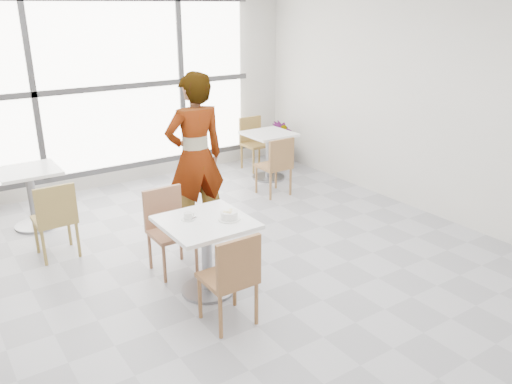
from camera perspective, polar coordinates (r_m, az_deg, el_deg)
floor at (r=5.43m, az=-1.80°, el=-9.04°), size 7.00×7.00×0.00m
wall_back at (r=8.01m, az=-15.76°, el=11.18°), size 6.00×0.00×6.00m
wall_right at (r=6.92m, az=19.81°, el=9.44°), size 0.00×7.00×7.00m
window at (r=7.95m, az=-15.61°, el=11.13°), size 4.60×0.07×2.52m
main_table at (r=4.91m, az=-5.52°, el=-5.60°), size 0.80×0.80×0.75m
chair_near at (r=4.39m, az=-2.65°, el=-9.14°), size 0.42×0.42×0.87m
chair_far at (r=5.41m, az=-9.74°, el=-3.54°), size 0.42×0.42×0.87m
oatmeal_bowl at (r=4.80m, az=-3.00°, el=-2.60°), size 0.21×0.21×0.10m
coffee_cup at (r=4.84m, az=-7.52°, el=-2.71°), size 0.16×0.13×0.07m
person at (r=5.99m, az=-6.74°, el=3.86°), size 0.74×0.51×1.96m
bg_table_left at (r=6.93m, az=-23.69°, el=0.22°), size 0.70×0.70×0.75m
bg_table_right at (r=8.16m, az=1.42°, el=4.80°), size 0.70×0.70×0.75m
bg_chair_left_near at (r=5.94m, az=-21.37°, el=-2.47°), size 0.42×0.42×0.87m
bg_chair_right_near at (r=7.39m, az=2.33°, el=3.26°), size 0.42×0.42×0.87m
bg_chair_right_far at (r=8.68m, az=-0.26°, el=5.85°), size 0.42×0.42×0.87m
plant_right at (r=8.95m, az=2.82°, el=5.42°), size 0.53×0.53×0.75m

